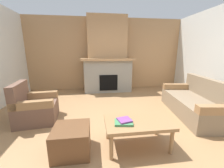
{
  "coord_description": "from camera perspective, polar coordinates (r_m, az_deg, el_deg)",
  "views": [
    {
      "loc": [
        -0.51,
        -2.53,
        1.46
      ],
      "look_at": [
        -0.06,
        0.85,
        0.66
      ],
      "focal_mm": 22.18,
      "sensor_mm": 36.0,
      "label": 1
    }
  ],
  "objects": [
    {
      "name": "ottoman",
      "position": [
        2.26,
        -16.23,
        -21.23
      ],
      "size": [
        0.52,
        0.52,
        0.4
      ],
      "primitive_type": "cube",
      "color": "brown",
      "rests_on": "ground"
    },
    {
      "name": "wall_back_wood_panel",
      "position": [
        5.55,
        -2.33,
        12.09
      ],
      "size": [
        6.0,
        0.12,
        2.7
      ],
      "primitive_type": "cube",
      "color": "tan",
      "rests_on": "ground"
    },
    {
      "name": "coffee_table",
      "position": [
        2.25,
        10.48,
        -15.82
      ],
      "size": [
        1.0,
        0.6,
        0.43
      ],
      "color": "#997047",
      "rests_on": "ground"
    },
    {
      "name": "ground",
      "position": [
        2.96,
        3.44,
        -16.32
      ],
      "size": [
        9.0,
        9.0,
        0.0
      ],
      "primitive_type": "plane",
      "color": "#9E754C"
    },
    {
      "name": "couch",
      "position": [
        3.82,
        31.21,
        -6.68
      ],
      "size": [
        1.08,
        1.9,
        0.85
      ],
      "color": "#847056",
      "rests_on": "ground"
    },
    {
      "name": "armchair",
      "position": [
        3.4,
        -29.21,
        -8.58
      ],
      "size": [
        0.84,
        0.84,
        0.85
      ],
      "color": "brown",
      "rests_on": "ground"
    },
    {
      "name": "book_stack_near_edge",
      "position": [
        2.12,
        4.92,
        -15.2
      ],
      "size": [
        0.29,
        0.25,
        0.05
      ],
      "color": "#3D7F4C",
      "rests_on": "coffee_table"
    },
    {
      "name": "fireplace",
      "position": [
        5.19,
        -1.93,
        9.95
      ],
      "size": [
        1.9,
        0.82,
        2.7
      ],
      "color": "gray",
      "rests_on": "ground"
    }
  ]
}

